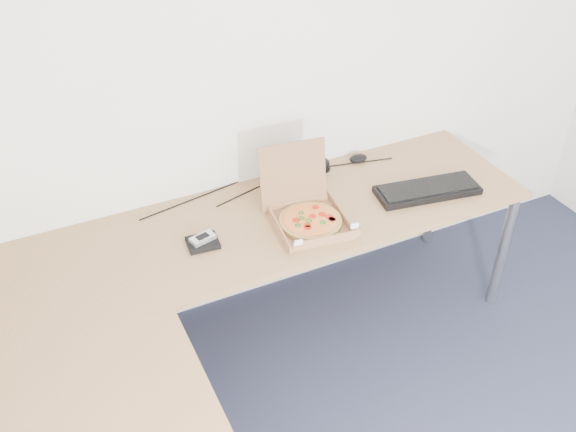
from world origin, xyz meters
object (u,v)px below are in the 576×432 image
desk (236,307)px  drinking_glass (293,187)px  pizza_box (308,216)px  wallet (203,243)px  keyboard (427,190)px

desk → drinking_glass: size_ratio=23.21×
pizza_box → wallet: pizza_box is taller
pizza_box → wallet: size_ratio=2.74×
desk → wallet: 0.39m
pizza_box → drinking_glass: pizza_box is taller
desk → drinking_glass: drinking_glass is taller
pizza_box → wallet: (-0.48, 0.06, -0.03)m
drinking_glass → keyboard: 0.65m
drinking_glass → pizza_box: bearing=-98.6°
desk → pizza_box: pizza_box is taller
keyboard → wallet: 1.11m
desk → drinking_glass: (0.52, 0.55, 0.08)m
drinking_glass → wallet: drinking_glass is taller
drinking_glass → keyboard: bearing=-23.3°
keyboard → desk: bearing=-155.8°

